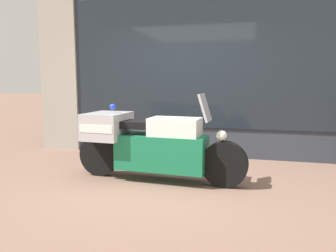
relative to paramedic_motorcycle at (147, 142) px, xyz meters
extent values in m
plane|color=#7A5B4C|center=(0.19, -0.14, -0.55)|extent=(60.00, 60.00, 0.00)
cube|color=#333842|center=(0.19, 1.86, 1.15)|extent=(6.05, 0.40, 3.41)
cube|color=#A39E93|center=(-2.44, 1.89, 1.15)|extent=(0.81, 0.55, 3.41)
cube|color=#1E262D|center=(0.56, 1.65, 1.20)|extent=(5.01, 0.02, 2.41)
cube|color=slate|center=(0.52, 1.87, -0.27)|extent=(4.79, 0.30, 0.55)
cube|color=silver|center=(0.52, 2.01, 0.66)|extent=(4.79, 0.02, 1.35)
cube|color=beige|center=(0.52, 1.87, 1.32)|extent=(4.79, 0.30, 0.02)
cube|color=#B7B2A8|center=(-1.29, 1.87, 1.36)|extent=(0.18, 0.04, 0.06)
cube|color=black|center=(-0.39, 1.87, 1.36)|extent=(0.18, 0.04, 0.06)
cube|color=maroon|center=(0.52, 1.87, 1.36)|extent=(0.18, 0.04, 0.06)
cube|color=navy|center=(1.42, 1.87, 1.36)|extent=(0.18, 0.04, 0.06)
cube|color=#195623|center=(2.32, 1.87, 1.36)|extent=(0.18, 0.04, 0.06)
cube|color=red|center=(-0.98, 1.80, 0.14)|extent=(0.19, 0.02, 0.27)
cube|color=white|center=(0.52, 1.80, 0.14)|extent=(0.19, 0.03, 0.27)
cube|color=yellow|center=(2.01, 1.80, 0.14)|extent=(0.19, 0.02, 0.27)
cylinder|color=black|center=(1.09, -0.06, -0.24)|extent=(0.62, 0.17, 0.62)
cylinder|color=black|center=(-0.76, 0.04, -0.24)|extent=(0.62, 0.17, 0.62)
cube|color=#19754C|center=(0.21, -0.01, -0.13)|extent=(1.29, 0.53, 0.49)
cube|color=white|center=(0.41, -0.02, 0.22)|extent=(0.71, 0.46, 0.28)
cube|color=black|center=(-0.08, 0.00, 0.25)|extent=(0.75, 0.39, 0.10)
cube|color=#B7B7BC|center=(-0.63, 0.03, 0.21)|extent=(0.59, 0.71, 0.38)
cube|color=white|center=(-0.63, 0.03, 0.21)|extent=(0.53, 0.72, 0.11)
cube|color=#B2BCC6|center=(0.82, -0.04, 0.51)|extent=(0.16, 0.33, 0.37)
sphere|color=white|center=(1.05, -0.06, 0.14)|extent=(0.14, 0.14, 0.14)
sphere|color=blue|center=(-0.53, 0.03, 0.49)|extent=(0.09, 0.09, 0.09)
camera|label=1|loc=(1.43, -4.34, 0.85)|focal=35.00mm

